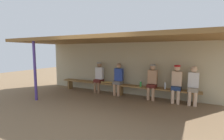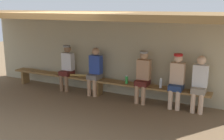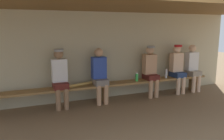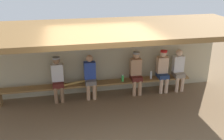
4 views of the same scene
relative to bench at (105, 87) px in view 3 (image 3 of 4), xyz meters
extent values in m
plane|color=brown|center=(0.00, -1.55, -0.39)|extent=(24.00, 24.00, 0.00)
cube|color=#B7AD8C|center=(0.00, 0.45, 0.71)|extent=(8.00, 0.20, 2.20)
cube|color=brown|center=(0.00, -0.85, 1.87)|extent=(8.00, 2.80, 0.12)
cube|color=olive|center=(0.00, 0.00, 0.05)|extent=(6.00, 0.36, 0.05)
cube|color=olive|center=(0.00, 0.00, -0.18)|extent=(0.08, 0.29, 0.41)
cube|color=olive|center=(2.75, 0.00, -0.18)|extent=(0.08, 0.29, 0.41)
cube|color=#591E19|center=(-1.08, -0.02, 0.14)|extent=(0.32, 0.40, 0.14)
cylinder|color=#8C6647|center=(-1.17, -0.18, -0.15)|extent=(0.11, 0.11, 0.48)
cylinder|color=#8C6647|center=(-0.99, -0.18, -0.15)|extent=(0.11, 0.11, 0.48)
cube|color=white|center=(-1.08, 0.06, 0.47)|extent=(0.34, 0.20, 0.52)
sphere|color=#8C6647|center=(-1.08, 0.06, 0.84)|extent=(0.21, 0.21, 0.21)
cylinder|color=gray|center=(-1.08, 0.02, 0.93)|extent=(0.21, 0.21, 0.05)
cube|color=gray|center=(2.70, -0.02, 0.14)|extent=(0.32, 0.40, 0.14)
cylinder|color=beige|center=(2.61, -0.18, -0.15)|extent=(0.11, 0.11, 0.48)
cylinder|color=beige|center=(2.79, -0.18, -0.15)|extent=(0.11, 0.11, 0.48)
cube|color=white|center=(2.70, 0.06, 0.47)|extent=(0.34, 0.20, 0.52)
sphere|color=beige|center=(2.70, 0.06, 0.84)|extent=(0.21, 0.21, 0.21)
cube|color=#591E19|center=(1.29, -0.02, 0.14)|extent=(0.32, 0.40, 0.14)
cylinder|color=tan|center=(1.20, -0.18, -0.15)|extent=(0.11, 0.11, 0.48)
cylinder|color=tan|center=(1.38, -0.18, -0.15)|extent=(0.11, 0.11, 0.48)
cube|color=tan|center=(1.29, 0.06, 0.47)|extent=(0.34, 0.20, 0.52)
sphere|color=tan|center=(1.29, 0.06, 0.84)|extent=(0.21, 0.21, 0.21)
cylinder|color=gray|center=(1.29, 0.02, 0.93)|extent=(0.21, 0.21, 0.05)
cube|color=slate|center=(-0.13, -0.02, 0.14)|extent=(0.32, 0.40, 0.14)
cylinder|color=tan|center=(-0.22, -0.18, -0.15)|extent=(0.11, 0.11, 0.48)
cylinder|color=tan|center=(-0.04, -0.18, -0.15)|extent=(0.11, 0.11, 0.48)
cube|color=#2D47A5|center=(-0.13, 0.06, 0.47)|extent=(0.34, 0.20, 0.52)
sphere|color=tan|center=(-0.13, 0.06, 0.84)|extent=(0.21, 0.21, 0.21)
cube|color=navy|center=(2.16, -0.02, 0.14)|extent=(0.32, 0.40, 0.14)
cylinder|color=beige|center=(2.07, -0.18, -0.15)|extent=(0.11, 0.11, 0.48)
cylinder|color=beige|center=(2.25, -0.18, -0.15)|extent=(0.11, 0.11, 0.48)
cube|color=beige|center=(2.16, 0.06, 0.47)|extent=(0.34, 0.20, 0.52)
sphere|color=beige|center=(2.16, 0.06, 0.84)|extent=(0.21, 0.21, 0.21)
cylinder|color=red|center=(2.16, 0.02, 0.93)|extent=(0.21, 0.21, 0.05)
cylinder|color=silver|center=(1.77, -0.02, 0.18)|extent=(0.06, 0.06, 0.22)
cylinder|color=white|center=(1.77, -0.02, 0.31)|extent=(0.04, 0.04, 0.02)
cylinder|color=green|center=(0.86, -0.05, 0.17)|extent=(0.08, 0.08, 0.19)
cylinder|color=white|center=(0.86, -0.05, 0.28)|extent=(0.05, 0.05, 0.02)
cylinder|color=tan|center=(-0.69, 0.00, 0.11)|extent=(0.85, 0.32, 0.07)
camera|label=1|loc=(2.77, -6.22, 1.45)|focal=26.60mm
camera|label=2|loc=(3.54, -6.35, 2.06)|focal=43.18mm
camera|label=3|loc=(-1.89, -5.09, 1.44)|focal=36.58mm
camera|label=4|loc=(-0.91, -7.14, 3.30)|focal=41.72mm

